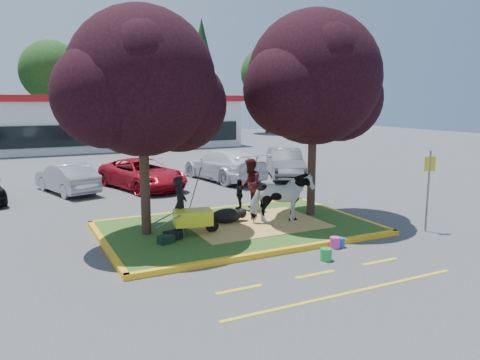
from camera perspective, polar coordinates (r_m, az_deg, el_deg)
name	(u,v)px	position (r m, az deg, el deg)	size (l,w,h in m)	color
ground	(238,230)	(14.81, -0.30, -6.15)	(90.00, 90.00, 0.00)	#424244
median_island	(238,228)	(14.79, -0.30, -5.87)	(8.00, 5.00, 0.15)	#244B17
curb_near	(280,252)	(12.62, 4.88, -8.68)	(8.30, 0.16, 0.15)	yellow
curb_far	(207,211)	(17.07, -4.10, -3.75)	(8.30, 0.16, 0.15)	yellow
curb_left	(105,246)	(13.59, -16.11, -7.69)	(0.16, 5.30, 0.15)	yellow
curb_right	(341,214)	(16.92, 12.26, -4.08)	(0.16, 5.30, 0.15)	yellow
straw_bedding	(254,223)	(15.03, 1.76, -5.30)	(4.20, 3.00, 0.01)	tan
tree_purple_left	(142,89)	(13.64, -11.80, 10.82)	(5.06, 4.20, 6.51)	black
tree_purple_right	(315,84)	(15.89, 9.10, 11.45)	(5.30, 4.40, 6.82)	black
fire_lane_stripe_a	(239,289)	(10.42, -0.09, -13.18)	(1.10, 0.12, 0.01)	yellow
fire_lane_stripe_b	(315,274)	(11.38, 9.17, -11.28)	(1.10, 0.12, 0.01)	yellow
fire_lane_stripe_c	(380,261)	(12.58, 16.73, -9.49)	(1.10, 0.12, 0.01)	yellow
fire_lane_long	(348,293)	(10.50, 13.06, -13.26)	(6.00, 0.10, 0.01)	yellow
retail_building	(116,121)	(41.65, -14.92, 6.97)	(20.40, 8.40, 4.40)	silver
treeline	(86,63)	(51.10, -18.28, 13.43)	(46.58, 7.80, 14.63)	black
cow	(281,198)	(14.92, 5.04, -2.23)	(0.89, 1.94, 1.64)	silver
calf	(227,216)	(15.08, -1.62, -4.36)	(1.07, 0.61, 0.46)	black
handler	(180,204)	(14.11, -7.30, -2.94)	(0.60, 0.40, 1.66)	black
visitor_a	(250,185)	(16.51, 1.23, -0.60)	(0.91, 0.71, 1.88)	#461419
visitor_b	(239,194)	(16.79, -0.08, -1.75)	(0.65, 0.27, 1.12)	black
wheelbarrow	(193,218)	(13.75, -5.70, -4.61)	(1.96, 0.83, 0.74)	black
gear_bag_dark	(173,235)	(13.43, -8.18, -6.70)	(0.50, 0.28, 0.26)	black
gear_bag_green	(166,239)	(13.13, -9.00, -7.15)	(0.44, 0.27, 0.23)	black
sign_post	(429,182)	(15.47, 22.01, -0.21)	(0.35, 0.12, 2.54)	slate
bucket_green	(326,255)	(12.28, 10.44, -8.92)	(0.30, 0.30, 0.32)	green
bucket_pink	(335,243)	(13.32, 11.50, -7.49)	(0.29, 0.29, 0.31)	#E53298
bucket_blue	(340,243)	(13.44, 12.14, -7.46)	(0.25, 0.25, 0.27)	blue
car_silver	(67,178)	(21.88, -20.36, 0.22)	(1.39, 3.99, 1.32)	#9D9EA4
car_red	(143,174)	(21.97, -11.80, 0.75)	(2.29, 4.96, 1.38)	#AA0E1D
car_white	(224,165)	(23.79, -1.97, 1.88)	(2.22, 5.46, 1.58)	white
car_grey	(285,163)	(24.69, 5.52, 2.04)	(1.59, 4.57, 1.50)	#525559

